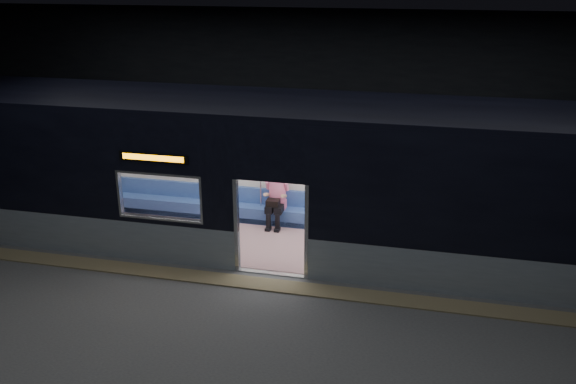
% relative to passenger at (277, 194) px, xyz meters
% --- Properties ---
extents(station_floor, '(24.00, 14.00, 0.01)m').
position_rel_passenger_xyz_m(station_floor, '(0.52, -3.55, -0.84)').
color(station_floor, '#47494C').
rests_on(station_floor, ground).
extents(station_envelope, '(24.00, 14.00, 5.00)m').
position_rel_passenger_xyz_m(station_envelope, '(0.52, -3.55, 2.83)').
color(station_envelope, black).
rests_on(station_envelope, station_floor).
extents(tactile_strip, '(22.80, 0.50, 0.03)m').
position_rel_passenger_xyz_m(tactile_strip, '(0.52, -3.00, -0.82)').
color(tactile_strip, '#8C7F59').
rests_on(tactile_strip, station_floor).
extents(metro_car, '(18.00, 3.04, 3.35)m').
position_rel_passenger_xyz_m(metro_car, '(0.52, -1.00, 1.01)').
color(metro_car, '#919DAD').
rests_on(metro_car, station_floor).
extents(passenger, '(0.43, 0.74, 1.45)m').
position_rel_passenger_xyz_m(passenger, '(0.00, 0.00, 0.00)').
color(passenger, black).
rests_on(passenger, metro_car).
extents(handbag, '(0.37, 0.35, 0.15)m').
position_rel_passenger_xyz_m(handbag, '(-0.03, -0.25, -0.13)').
color(handbag, black).
rests_on(handbag, passenger).
extents(transit_map, '(0.97, 0.03, 0.63)m').
position_rel_passenger_xyz_m(transit_map, '(5.52, 0.31, 0.63)').
color(transit_map, white).
rests_on(transit_map, metro_car).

